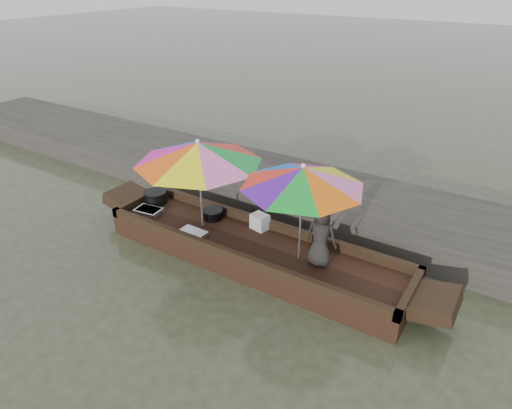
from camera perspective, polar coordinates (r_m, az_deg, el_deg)
The scene contains 11 objects.
water at distance 7.51m, azimuth -0.41°, elevation -7.08°, with size 80.00×80.00×0.00m, color #353B26.
dock at distance 9.05m, azimuth 7.17°, elevation 0.98°, with size 22.00×2.20×0.50m, color #2D2B26.
boat_hull at distance 7.41m, azimuth -0.42°, elevation -5.97°, with size 5.11×1.20×0.35m, color black.
cooking_pot at distance 8.71m, azimuth -12.46°, elevation 0.92°, with size 0.42×0.42×0.22m, color black.
tray_crayfish at distance 8.37m, azimuth -13.29°, elevation -0.83°, with size 0.46×0.32×0.09m, color silver.
tray_scallop at distance 7.58m, azimuth -8.01°, elevation -3.62°, with size 0.46×0.32×0.06m, color silver.
charcoal_grill at distance 8.01m, azimuth -5.44°, elevation -1.22°, with size 0.34×0.34×0.16m, color black.
supply_bag at distance 7.64m, azimuth 0.48°, elevation -2.16°, with size 0.28×0.22×0.26m, color silver.
vendor at distance 6.65m, azimuth 8.13°, elevation -3.91°, with size 0.47×0.31×0.96m, color black.
umbrella_bow at distance 7.48m, azimuth -6.99°, elevation 2.49°, with size 2.06×2.06×1.55m, color green, non-canonical shape.
umbrella_stern at distance 6.57m, azimuth 5.63°, elevation -1.17°, with size 1.77×1.77×1.55m, color pink, non-canonical shape.
Camera 1 is at (3.37, -5.18, 4.27)m, focal length 32.00 mm.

